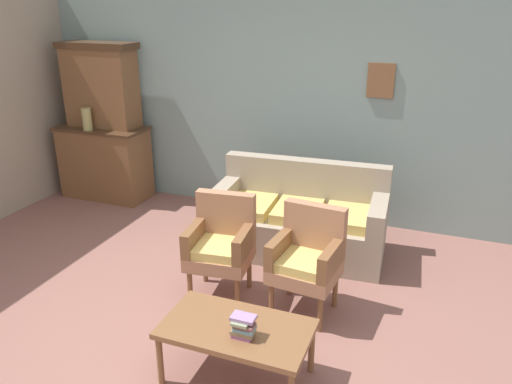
# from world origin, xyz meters

# --- Properties ---
(ground_plane) EXTENTS (7.68, 7.68, 0.00)m
(ground_plane) POSITION_xyz_m (0.00, 0.00, 0.00)
(ground_plane) COLOR #84564C
(wall_back_with_decor) EXTENTS (6.40, 0.09, 2.70)m
(wall_back_with_decor) POSITION_xyz_m (0.00, 2.63, 1.35)
(wall_back_with_decor) COLOR gray
(wall_back_with_decor) RESTS_ON ground
(side_cabinet) EXTENTS (1.16, 0.55, 0.93)m
(side_cabinet) POSITION_xyz_m (-2.46, 2.25, 0.47)
(side_cabinet) COLOR brown
(side_cabinet) RESTS_ON ground
(cabinet_upper_hutch) EXTENTS (0.99, 0.38, 1.03)m
(cabinet_upper_hutch) POSITION_xyz_m (-2.46, 2.33, 1.45)
(cabinet_upper_hutch) COLOR brown
(cabinet_upper_hutch) RESTS_ON side_cabinet
(vase_on_cabinet) EXTENTS (0.12, 0.12, 0.27)m
(vase_on_cabinet) POSITION_xyz_m (-2.52, 2.07, 1.07)
(vase_on_cabinet) COLOR tan
(vase_on_cabinet) RESTS_ON side_cabinet
(floral_couch) EXTENTS (1.77, 0.91, 0.90)m
(floral_couch) POSITION_xyz_m (0.32, 1.68, 0.33)
(floral_couch) COLOR gray
(floral_couch) RESTS_ON ground
(armchair_near_couch_end) EXTENTS (0.57, 0.55, 0.90)m
(armchair_near_couch_end) POSITION_xyz_m (-0.08, 0.66, 0.50)
(armchair_near_couch_end) COLOR #9E6B4C
(armchair_near_couch_end) RESTS_ON ground
(armchair_by_doorway) EXTENTS (0.56, 0.54, 0.90)m
(armchair_by_doorway) POSITION_xyz_m (0.68, 0.68, 0.50)
(armchair_by_doorway) COLOR #9E6B4C
(armchair_by_doorway) RESTS_ON ground
(coffee_table) EXTENTS (1.00, 0.56, 0.42)m
(coffee_table) POSITION_xyz_m (0.47, -0.28, 0.38)
(coffee_table) COLOR brown
(coffee_table) RESTS_ON ground
(book_stack_on_table) EXTENTS (0.16, 0.12, 0.15)m
(book_stack_on_table) POSITION_xyz_m (0.55, -0.37, 0.50)
(book_stack_on_table) COLOR #8E5084
(book_stack_on_table) RESTS_ON coffee_table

